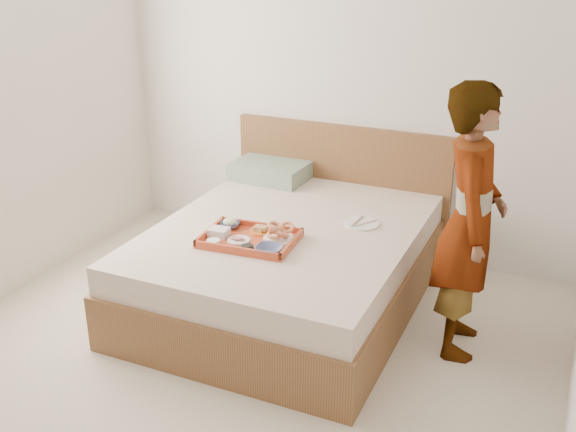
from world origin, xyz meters
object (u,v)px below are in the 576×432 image
(tray, at_px, (250,238))
(person, at_px, (470,222))
(bed, at_px, (287,265))
(dinner_plate, at_px, (362,224))

(tray, xyz_separation_m, person, (1.23, 0.25, 0.22))
(bed, height_order, tray, tray)
(bed, height_order, person, person)
(bed, height_order, dinner_plate, dinner_plate)
(tray, bearing_deg, person, 6.96)
(bed, bearing_deg, person, -2.73)
(person, bearing_deg, bed, 78.45)
(bed, relative_size, dinner_plate, 9.00)
(dinner_plate, xyz_separation_m, person, (0.70, -0.28, 0.24))
(dinner_plate, bearing_deg, person, -21.79)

